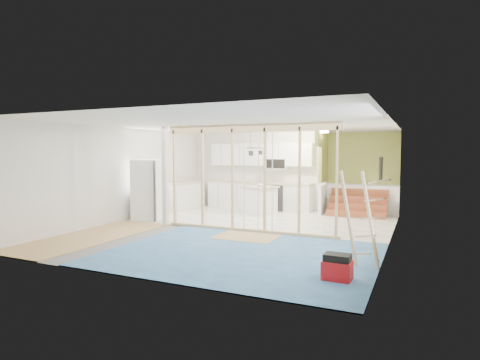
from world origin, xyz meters
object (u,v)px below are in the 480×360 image
at_px(fridge, 148,190).
at_px(toolbox, 337,268).
at_px(island, 259,200).
at_px(ladder, 362,219).

relative_size(fridge, toolbox, 3.91).
distance_m(island, toolbox, 6.51).
bearing_deg(island, ladder, -30.08).
height_order(fridge, ladder, fridge).
xyz_separation_m(toolbox, ladder, (0.23, 0.91, 0.63)).
bearing_deg(island, toolbox, -36.66).
distance_m(fridge, toolbox, 6.86).
distance_m(fridge, island, 3.42).
bearing_deg(fridge, toolbox, -47.30).
relative_size(island, ladder, 0.72).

